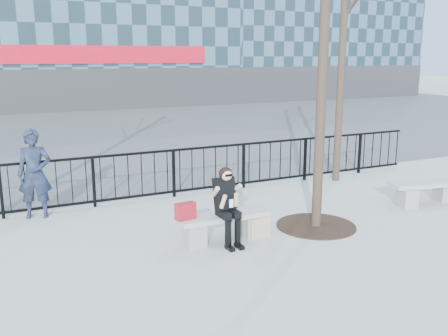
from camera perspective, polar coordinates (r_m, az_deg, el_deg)
name	(u,v)px	position (r m, az deg, el deg)	size (l,w,h in m)	color
ground	(223,241)	(8.82, -0.06, -8.29)	(120.00, 120.00, 0.00)	#A2A29D
street_surface	(74,129)	(22.91, -16.74, 4.30)	(60.00, 23.00, 0.01)	#474747
railing	(165,174)	(11.31, -6.72, -0.68)	(14.00, 0.06, 1.10)	black
tree_grate	(316,226)	(9.67, 10.45, -6.50)	(1.50, 1.50, 0.02)	black
bench_main	(223,224)	(8.71, -0.06, -6.44)	(1.65, 0.46, 0.49)	slate
bench_second	(426,190)	(11.70, 22.10, -2.37)	(1.64, 0.46, 0.49)	slate
seated_woman	(228,206)	(8.46, 0.41, -4.40)	(0.50, 0.64, 1.34)	black
handbag	(185,211)	(8.36, -4.43, -4.94)	(0.34, 0.16, 0.28)	maroon
shopping_bag	(259,227)	(8.91, 4.01, -6.77)	(0.40, 0.15, 0.38)	#CEB591
standing_man	(35,174)	(10.48, -20.83, -0.64)	(0.65, 0.43, 1.78)	black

